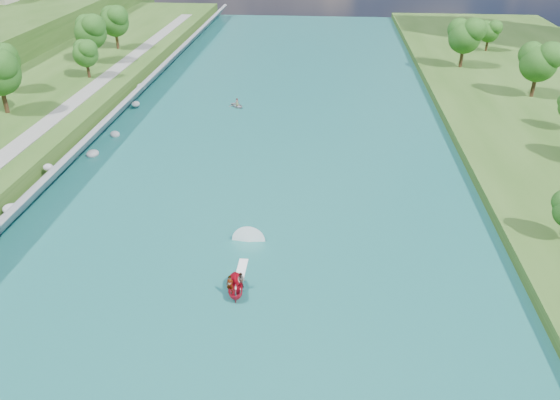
{
  "coord_description": "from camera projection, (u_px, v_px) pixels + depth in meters",
  "views": [
    {
      "loc": [
        8.07,
        -39.21,
        32.14
      ],
      "look_at": [
        3.41,
        14.48,
        2.5
      ],
      "focal_mm": 35.0,
      "sensor_mm": 36.0,
      "label": 1
    }
  ],
  "objects": [
    {
      "name": "ground",
      "position": [
        230.0,
        297.0,
        50.33
      ],
      "size": [
        260.0,
        260.0,
        0.0
      ],
      "primitive_type": "plane",
      "color": "#2D5119",
      "rests_on": "ground"
    },
    {
      "name": "river_water",
      "position": [
        257.0,
        195.0,
        67.76
      ],
      "size": [
        55.0,
        240.0,
        0.1
      ],
      "primitive_type": "cube",
      "color": "#185E5A",
      "rests_on": "ground"
    },
    {
      "name": "riprap_bank",
      "position": [
        51.0,
        177.0,
        68.23
      ],
      "size": [
        4.45,
        236.0,
        4.32
      ],
      "color": "slate",
      "rests_on": "ground"
    },
    {
      "name": "riverside_path",
      "position": [
        0.0,
        160.0,
        68.54
      ],
      "size": [
        3.0,
        200.0,
        0.1
      ],
      "primitive_type": "cube",
      "color": "gray",
      "rests_on": "berm_west"
    },
    {
      "name": "trees_east",
      "position": [
        551.0,
        100.0,
        79.33
      ],
      "size": [
        17.46,
        139.25,
        11.79
      ],
      "color": "#1B4612",
      "rests_on": "berm_east"
    },
    {
      "name": "motorboat",
      "position": [
        239.0,
        275.0,
        52.17
      ],
      "size": [
        3.6,
        18.69,
        2.2
      ],
      "rotation": [
        0.0,
        0.0,
        3.3
      ],
      "color": "#AB0D20",
      "rests_on": "river_water"
    },
    {
      "name": "raft",
      "position": [
        237.0,
        105.0,
        96.28
      ],
      "size": [
        3.7,
        3.76,
        1.57
      ],
      "rotation": [
        0.0,
        0.0,
        0.73
      ],
      "color": "#93969B",
      "rests_on": "river_water"
    }
  ]
}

